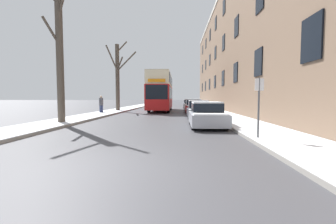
{
  "coord_description": "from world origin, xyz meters",
  "views": [
    {
      "loc": [
        1.79,
        -5.01,
        1.62
      ],
      "look_at": [
        0.68,
        17.44,
        0.2
      ],
      "focal_mm": 24.0,
      "sensor_mm": 36.0,
      "label": 1
    }
  ],
  "objects": [
    {
      "name": "parked_car_2",
      "position": [
        3.33,
        18.54,
        0.69
      ],
      "size": [
        1.75,
        4.32,
        1.5
      ],
      "color": "maroon",
      "rests_on": "ground"
    },
    {
      "name": "terrace_facade_right",
      "position": [
        11.53,
        25.18,
        7.81
      ],
      "size": [
        9.1,
        54.29,
        15.62
      ],
      "color": "#7A604C",
      "rests_on": "ground"
    },
    {
      "name": "bare_tree_left_1",
      "position": [
        -5.44,
        21.27,
        4.23
      ],
      "size": [
        3.58,
        1.46,
        8.16
      ],
      "color": "#4C4238",
      "rests_on": "ground"
    },
    {
      "name": "street_sign_post",
      "position": [
        4.7,
        3.35,
        1.36
      ],
      "size": [
        0.32,
        0.07,
        2.35
      ],
      "color": "#4C4F54",
      "rests_on": "ground"
    },
    {
      "name": "pedestrian_left_sidewalk",
      "position": [
        -6.07,
        17.25,
        1.01
      ],
      "size": [
        0.4,
        0.4,
        1.84
      ],
      "rotation": [
        0.0,
        0.0,
        3.95
      ],
      "color": "navy",
      "rests_on": "ground"
    },
    {
      "name": "double_decker_bus",
      "position": [
        -0.47,
        22.68,
        2.55
      ],
      "size": [
        2.53,
        10.51,
        4.51
      ],
      "color": "red",
      "rests_on": "ground"
    },
    {
      "name": "parked_car_3",
      "position": [
        3.33,
        24.28,
        0.67
      ],
      "size": [
        1.74,
        3.98,
        1.47
      ],
      "color": "silver",
      "rests_on": "ground"
    },
    {
      "name": "sidewalk_right",
      "position": [
        5.72,
        53.0,
        0.08
      ],
      "size": [
        2.64,
        130.0,
        0.16
      ],
      "color": "gray",
      "rests_on": "ground"
    },
    {
      "name": "parked_car_0",
      "position": [
        3.33,
        7.53,
        0.65
      ],
      "size": [
        1.85,
        4.01,
        1.4
      ],
      "color": "#9EA3AD",
      "rests_on": "ground"
    },
    {
      "name": "ground_plane",
      "position": [
        0.0,
        0.0,
        0.0
      ],
      "size": [
        320.0,
        320.0,
        0.0
      ],
      "primitive_type": "plane",
      "color": "#424247"
    },
    {
      "name": "bare_tree_left_0",
      "position": [
        -5.37,
        8.2,
        4.31
      ],
      "size": [
        3.05,
        1.12,
        9.24
      ],
      "color": "#4C4238",
      "rests_on": "ground"
    },
    {
      "name": "parked_car_4",
      "position": [
        3.33,
        30.66,
        0.63
      ],
      "size": [
        1.78,
        4.42,
        1.35
      ],
      "color": "slate",
      "rests_on": "ground"
    },
    {
      "name": "parked_car_1",
      "position": [
        3.33,
        13.08,
        0.65
      ],
      "size": [
        1.75,
        4.18,
        1.43
      ],
      "color": "#474C56",
      "rests_on": "ground"
    },
    {
      "name": "sidewalk_left",
      "position": [
        -5.72,
        53.0,
        0.08
      ],
      "size": [
        2.64,
        130.0,
        0.16
      ],
      "color": "gray",
      "rests_on": "ground"
    }
  ]
}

